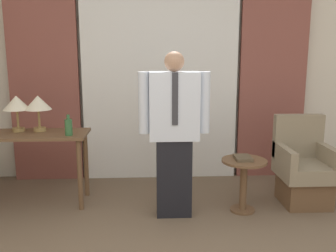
# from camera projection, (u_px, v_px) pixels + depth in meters

# --- Properties ---
(wall_back) EXTENTS (10.00, 0.06, 2.70)m
(wall_back) POSITION_uv_depth(u_px,v_px,m) (160.00, 73.00, 4.79)
(wall_back) COLOR silver
(wall_back) RESTS_ON ground_plane
(curtain_sheer_center) EXTENTS (1.94, 0.06, 2.58)m
(curtain_sheer_center) POSITION_uv_depth(u_px,v_px,m) (160.00, 78.00, 4.67)
(curtain_sheer_center) COLOR white
(curtain_sheer_center) RESTS_ON ground_plane
(curtain_drape_left) EXTENTS (0.85, 0.06, 2.58)m
(curtain_drape_left) POSITION_uv_depth(u_px,v_px,m) (44.00, 78.00, 4.60)
(curtain_drape_left) COLOR brown
(curtain_drape_left) RESTS_ON ground_plane
(curtain_drape_right) EXTENTS (0.85, 0.06, 2.58)m
(curtain_drape_right) POSITION_uv_depth(u_px,v_px,m) (273.00, 78.00, 4.75)
(curtain_drape_right) COLOR brown
(curtain_drape_right) RESTS_ON ground_plane
(desk) EXTENTS (1.26, 0.51, 0.78)m
(desk) POSITION_uv_depth(u_px,v_px,m) (27.00, 145.00, 3.94)
(desk) COLOR brown
(desk) RESTS_ON ground_plane
(table_lamp_left) EXTENTS (0.28, 0.28, 0.38)m
(table_lamp_left) POSITION_uv_depth(u_px,v_px,m) (17.00, 104.00, 3.95)
(table_lamp_left) COLOR #9E7F47
(table_lamp_left) RESTS_ON desk
(table_lamp_right) EXTENTS (0.28, 0.28, 0.38)m
(table_lamp_right) POSITION_uv_depth(u_px,v_px,m) (38.00, 104.00, 3.96)
(table_lamp_right) COLOR #9E7F47
(table_lamp_right) RESTS_ON desk
(bottle_by_lamp) EXTENTS (0.08, 0.08, 0.21)m
(bottle_by_lamp) POSITION_uv_depth(u_px,v_px,m) (69.00, 127.00, 3.80)
(bottle_by_lamp) COLOR #336638
(bottle_by_lamp) RESTS_ON desk
(person) EXTENTS (0.69, 0.23, 1.62)m
(person) POSITION_uv_depth(u_px,v_px,m) (174.00, 130.00, 3.61)
(person) COLOR black
(person) RESTS_ON ground_plane
(armchair) EXTENTS (0.54, 0.57, 0.94)m
(armchair) POSITION_uv_depth(u_px,v_px,m) (303.00, 171.00, 4.02)
(armchair) COLOR brown
(armchair) RESTS_ON ground_plane
(side_table) EXTENTS (0.45, 0.45, 0.55)m
(side_table) POSITION_uv_depth(u_px,v_px,m) (244.00, 176.00, 3.80)
(side_table) COLOR brown
(side_table) RESTS_ON ground_plane
(book) EXTENTS (0.16, 0.22, 0.03)m
(book) POSITION_uv_depth(u_px,v_px,m) (243.00, 158.00, 3.78)
(book) COLOR brown
(book) RESTS_ON side_table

